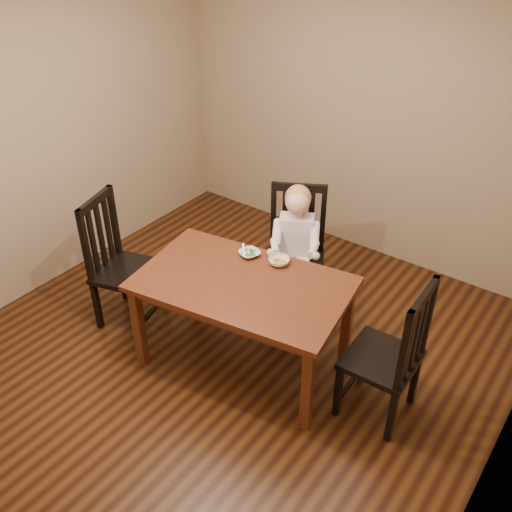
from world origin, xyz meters
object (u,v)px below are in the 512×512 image
Objects in this scene: toddler at (296,240)px; bowl_veg at (279,261)px; chair_child at (296,253)px; bowl_peas at (250,254)px; dining_table at (243,291)px; chair_right at (390,356)px; chair_left at (120,264)px.

bowl_veg is at bearing 77.65° from toddler.
bowl_peas is (-0.09, -0.54, 0.25)m from chair_child.
toddler reaches higher than bowl_peas.
chair_child is at bearing -90.00° from toddler.
chair_right reaches higher than dining_table.
dining_table is 10.63× the size of bowl_peas.
toddler is 0.47m from bowl_veg.
toddler is at bearing 113.89° from chair_left.
dining_table is at bearing 66.37° from chair_child.
chair_left is at bearing 96.33° from chair_right.
chair_child reaches higher than toddler.
toddler is at bearing 106.57° from bowl_veg.
chair_left is (-1.07, -1.00, 0.01)m from chair_child.
chair_child reaches higher than bowl_peas.
chair_child is at bearing 58.54° from chair_right.
dining_table is 0.79m from toddler.
toddler is (-1.16, 0.62, 0.17)m from chair_right.
chair_right is at bearing -9.77° from bowl_veg.
bowl_veg is at bearing 9.36° from bowl_peas.
toddler is 4.11× the size of bowl_peas.
chair_left is 1.78× the size of toddler.
chair_left is at bearing -154.78° from bowl_peas.
chair_left is 7.30× the size of bowl_peas.
bowl_veg is (1.23, 0.50, 0.24)m from chair_left.
toddler reaches higher than bowl_veg.
bowl_peas is (-1.27, 0.14, 0.25)m from chair_right.
toddler is at bearing 76.87° from bowl_peas.
chair_child reaches higher than dining_table.
bowl_veg is (0.25, 0.04, 0.01)m from bowl_peas.
chair_right is 1.30m from bowl_peas.
chair_left is at bearing 11.96° from toddler.
chair_right is 1.75× the size of toddler.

